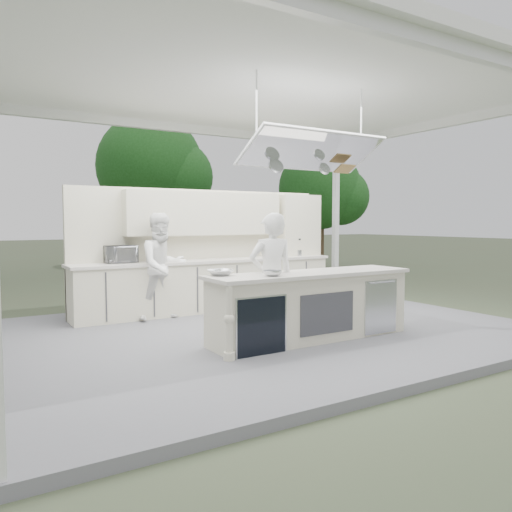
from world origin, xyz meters
TOP-DOWN VIEW (x-y plane):
  - ground at (0.00, 0.00)m, footprint 90.00×90.00m
  - stage_deck at (0.00, 0.00)m, footprint 8.00×6.00m
  - tent at (0.00, -0.01)m, footprint 8.20×6.20m
  - demo_island at (0.18, -0.91)m, footprint 3.10×0.79m
  - back_counter at (0.00, 1.90)m, footprint 5.08×0.72m
  - back_wall_unit at (0.44, 2.11)m, footprint 5.05×0.48m
  - tree_cluster at (-0.16, 9.77)m, footprint 19.55×9.40m
  - head_chef at (-0.33, -0.69)m, footprint 0.71×0.53m
  - sous_chef at (-1.05, 1.55)m, footprint 0.97×0.81m
  - toaster_oven at (-1.63, 2.03)m, footprint 0.54×0.37m
  - bowl_large at (-1.10, -0.65)m, footprint 0.34×0.34m
  - bowl_small at (-0.56, -1.06)m, footprint 0.32×0.32m

SIDE VIEW (x-z plane):
  - ground at x=0.00m, z-range 0.00..0.00m
  - stage_deck at x=0.00m, z-range 0.00..0.12m
  - demo_island at x=0.18m, z-range 0.12..1.07m
  - back_counter at x=0.00m, z-range 0.12..1.07m
  - head_chef at x=-0.33m, z-range 0.12..1.90m
  - sous_chef at x=-1.05m, z-range 0.12..1.92m
  - bowl_small at x=-0.56m, z-range 1.07..1.15m
  - bowl_large at x=-1.10m, z-range 1.07..1.15m
  - toaster_oven at x=-1.63m, z-range 1.07..1.36m
  - back_wall_unit at x=0.44m, z-range 0.45..2.70m
  - tree_cluster at x=-0.16m, z-range 0.36..6.21m
  - tent at x=0.00m, z-range 1.78..5.64m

